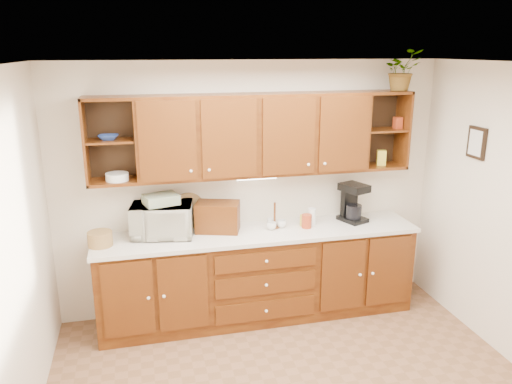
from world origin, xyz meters
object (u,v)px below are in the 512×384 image
microwave (162,220)px  bread_box (218,217)px  potted_plant (402,70)px  coffee_maker (352,203)px

microwave → bread_box: microwave is taller
bread_box → potted_plant: potted_plant is taller
microwave → coffee_maker: bearing=8.9°
bread_box → microwave: bearing=-162.2°
bread_box → coffee_maker: 1.44m
bread_box → potted_plant: (1.90, -0.00, 1.41)m
microwave → potted_plant: 2.81m
microwave → coffee_maker: 1.99m
microwave → coffee_maker: (1.99, -0.01, 0.03)m
microwave → coffee_maker: coffee_maker is taller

